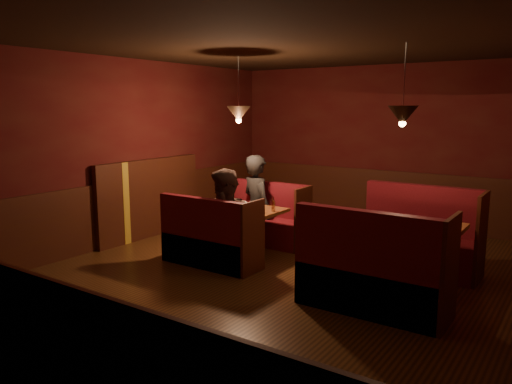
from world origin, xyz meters
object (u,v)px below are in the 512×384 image
Objects in this scene: main_bench_near at (209,244)px; second_bench_far at (420,244)px; second_bench_near at (372,280)px; diner_b at (225,205)px; main_table at (240,218)px; second_table at (397,240)px; diner_a at (257,188)px; main_bench_far at (268,224)px.

main_bench_near is 0.90× the size of second_bench_far.
diner_b is at bearing 169.38° from second_bench_near.
main_table is 0.90× the size of second_table.
diner_b reaches higher than second_bench_far.
second_table is 0.81× the size of diner_a.
main_bench_far is 1.41m from diner_b.
second_bench_near is (2.41, -0.26, 0.05)m from main_bench_near.
diner_a is at bearing -145.19° from main_bench_far.
main_bench_far is 1.00× the size of main_bench_near.
main_table is 0.77× the size of diner_b.
main_table is 0.76m from main_bench_far.
main_table is 0.82× the size of second_bench_near.
main_bench_near is (0.00, -1.46, 0.00)m from main_bench_far.
second_table is 0.88m from second_bench_near.
diner_a is (-0.13, 0.63, 0.35)m from main_table.
diner_a is (-2.55, 1.62, 0.52)m from second_bench_near.
main_bench_near is at bearing -149.20° from second_bench_far.
main_bench_near is 1.48m from diner_a.
second_bench_near is 2.34m from diner_b.
second_bench_near reaches higher than main_bench_far.
main_table is 2.63m from second_bench_near.
main_bench_far is at bearing 88.85° from main_table.
diner_b reaches higher than second_table.
second_bench_near is (0.00, -1.70, 0.00)m from second_bench_far.
main_bench_near is (0.01, -0.73, -0.22)m from main_table.
diner_b is at bearing 128.24° from diner_a.
second_bench_near is at bearing 8.28° from diner_b.
diner_b is at bearing -169.07° from second_table.
main_bench_near is 0.80× the size of diner_a.
main_bench_near is at bearing -88.85° from main_table.
diner_b reaches higher than second_bench_near.
main_bench_near reaches higher than main_table.
second_bench_near is at bearing -22.25° from main_table.
second_bench_near is at bearing -35.52° from main_bench_far.
second_table is (2.38, 0.59, 0.29)m from main_bench_near.
diner_a reaches higher than second_bench_near.
second_bench_far reaches higher than main_table.
second_bench_far is at bearing 87.80° from second_table.
diner_b is at bearing -72.87° from main_table.
main_bench_far is 2.55m from second_table.
main_table is 0.76m from main_bench_near.
diner_b reaches higher than main_bench_near.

